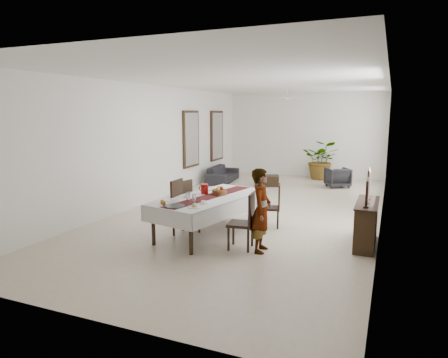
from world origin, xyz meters
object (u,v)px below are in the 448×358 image
sofa (223,174)px  sideboard_body (366,224)px  dining_table_top (210,198)px  red_pitcher (205,189)px  woman (261,210)px

sofa → sideboard_body: bearing=-142.4°
sideboard_body → sofa: (-5.19, 5.39, -0.12)m
dining_table_top → red_pitcher: 0.33m
dining_table_top → woman: (1.27, -0.60, 0.00)m
red_pitcher → sofa: red_pitcher is taller
woman → sideboard_body: 2.06m
woman → sideboard_body: (1.71, 1.09, -0.35)m
sideboard_body → dining_table_top: bearing=-170.6°
dining_table_top → sideboard_body: bearing=21.2°
dining_table_top → sideboard_body: 3.04m
woman → sideboard_body: bearing=-63.3°
woman → sofa: (-3.48, 6.49, -0.47)m
red_pitcher → sofa: (-1.99, 5.69, -0.61)m
woman → sofa: size_ratio=0.79×
dining_table_top → woman: size_ratio=1.65×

